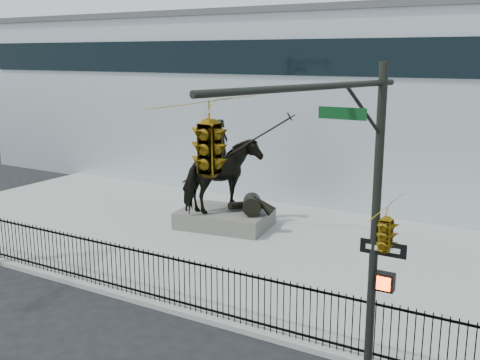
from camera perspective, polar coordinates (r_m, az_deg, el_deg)
The scene contains 7 objects.
ground at distance 16.28m, azimuth -12.42°, elevation -13.64°, with size 120.00×120.00×0.00m, color black.
plaza at distance 21.48m, azimuth 0.33°, elevation -6.53°, with size 30.00×12.00×0.15m, color #959592.
building at distance 32.32m, azimuth 12.02°, elevation 7.70°, with size 44.00×14.00×9.00m, color silver.
picket_fence at distance 16.77m, azimuth -9.65°, elevation -9.35°, with size 22.10×0.10×1.50m.
statue_plinth at distance 23.30m, azimuth -1.56°, elevation -3.92°, with size 3.64×2.51×0.68m, color #54514D.
equestrian_statue at distance 22.83m, azimuth -1.42°, elevation 0.33°, with size 4.63×3.21×3.96m.
traffic_signal_right at distance 9.60m, azimuth 7.02°, elevation -1.18°, with size 2.17×6.86×7.00m.
Camera 1 is at (10.11, -10.59, 7.13)m, focal length 42.00 mm.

